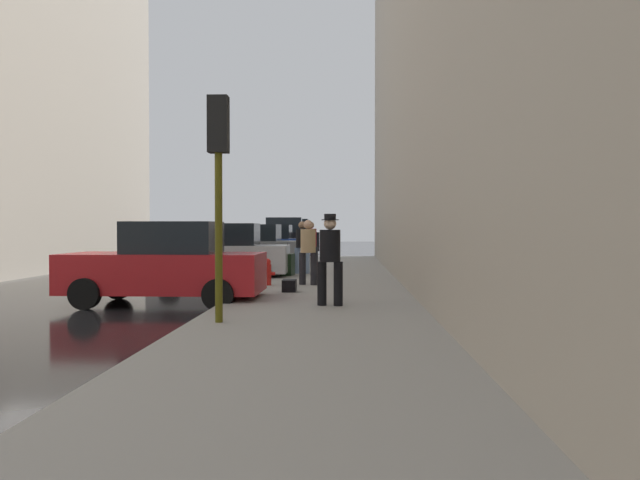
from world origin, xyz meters
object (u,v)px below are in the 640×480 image
(pedestrian_in_jeans, at_px, (302,244))
(duffel_bag, at_px, (289,286))
(rolling_suitcase, at_px, (288,265))
(parked_gray_coupe, at_px, (252,247))
(pedestrian_in_red_jacket, at_px, (311,244))
(parked_silver_sedan, at_px, (222,253))
(fire_hydrant, at_px, (267,272))
(parked_black_suv, at_px, (282,238))
(traffic_light, at_px, (219,159))
(pedestrian_in_tan_coat, at_px, (308,249))
(parked_white_van, at_px, (291,236))
(parked_red_hatchback, at_px, (167,265))
(parked_blue_sedan, at_px, (269,244))
(pedestrian_with_fedora, at_px, (330,255))

(pedestrian_in_jeans, relative_size, duffel_bag, 3.89)
(rolling_suitcase, bearing_deg, parked_gray_coupe, 108.91)
(pedestrian_in_red_jacket, relative_size, rolling_suitcase, 1.64)
(pedestrian_in_red_jacket, bearing_deg, parked_silver_sedan, -143.30)
(pedestrian_in_jeans, bearing_deg, fire_hydrant, -98.59)
(parked_silver_sedan, bearing_deg, parked_black_suv, 90.00)
(parked_black_suv, bearing_deg, traffic_light, -86.11)
(fire_hydrant, xyz_separation_m, duffel_bag, (0.73, -1.62, -0.21))
(traffic_light, distance_m, pedestrian_in_jeans, 10.65)
(parked_black_suv, distance_m, pedestrian_in_tan_coat, 20.93)
(parked_white_van, bearing_deg, pedestrian_in_jeans, -83.98)
(fire_hydrant, distance_m, pedestrian_in_jeans, 4.21)
(pedestrian_in_tan_coat, distance_m, pedestrian_in_red_jacket, 4.90)
(parked_silver_sedan, relative_size, pedestrian_in_red_jacket, 2.47)
(parked_red_hatchback, relative_size, parked_silver_sedan, 1.00)
(parked_blue_sedan, height_order, rolling_suitcase, parked_blue_sedan)
(pedestrian_in_tan_coat, height_order, pedestrian_with_fedora, pedestrian_with_fedora)
(parked_white_van, bearing_deg, parked_blue_sedan, -90.00)
(duffel_bag, bearing_deg, fire_hydrant, 114.44)
(parked_gray_coupe, height_order, duffel_bag, parked_gray_coupe)
(parked_gray_coupe, xyz_separation_m, pedestrian_with_fedora, (3.57, -13.43, 0.29))
(parked_red_hatchback, bearing_deg, fire_hydrant, 58.51)
(traffic_light, xyz_separation_m, pedestrian_in_red_jacket, (0.80, 11.43, -1.65))
(pedestrian_with_fedora, distance_m, duffel_bag, 2.90)
(fire_hydrant, xyz_separation_m, traffic_light, (0.05, -6.39, 2.26))
(traffic_light, bearing_deg, pedestrian_in_red_jacket, 86.00)
(pedestrian_in_tan_coat, relative_size, pedestrian_in_red_jacket, 1.00)
(pedestrian_in_jeans, relative_size, pedestrian_in_tan_coat, 1.00)
(traffic_light, xyz_separation_m, rolling_suitcase, (0.17, 9.73, -2.27))
(parked_gray_coupe, height_order, pedestrian_in_tan_coat, pedestrian_in_tan_coat)
(parked_gray_coupe, relative_size, parked_black_suv, 0.92)
(parked_blue_sedan, distance_m, pedestrian_in_tan_coat, 14.78)
(pedestrian_with_fedora, bearing_deg, pedestrian_in_jeans, 97.82)
(parked_black_suv, xyz_separation_m, duffel_bag, (2.54, -22.49, -0.74))
(rolling_suitcase, xyz_separation_m, duffel_bag, (0.52, -4.96, -0.20))
(parked_blue_sedan, relative_size, rolling_suitcase, 4.07)
(parked_silver_sedan, bearing_deg, pedestrian_with_fedora, -63.79)
(parked_blue_sedan, bearing_deg, pedestrian_with_fedora, -79.27)
(parked_gray_coupe, xyz_separation_m, fire_hydrant, (1.80, -9.24, -0.35))
(pedestrian_in_jeans, bearing_deg, pedestrian_with_fedora, -82.18)
(pedestrian_in_jeans, bearing_deg, parked_black_suv, 98.24)
(fire_hydrant, height_order, pedestrian_in_tan_coat, pedestrian_in_tan_coat)
(pedestrian_in_tan_coat, bearing_deg, pedestrian_with_fedora, -80.88)
(traffic_light, bearing_deg, rolling_suitcase, 89.02)
(parked_blue_sedan, height_order, fire_hydrant, parked_blue_sedan)
(pedestrian_in_jeans, distance_m, pedestrian_with_fedora, 8.39)
(parked_black_suv, distance_m, duffel_bag, 22.65)
(traffic_light, relative_size, duffel_bag, 8.18)
(parked_black_suv, bearing_deg, duffel_bag, -83.56)
(parked_red_hatchback, xyz_separation_m, parked_white_van, (-0.00, 30.09, 0.18))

